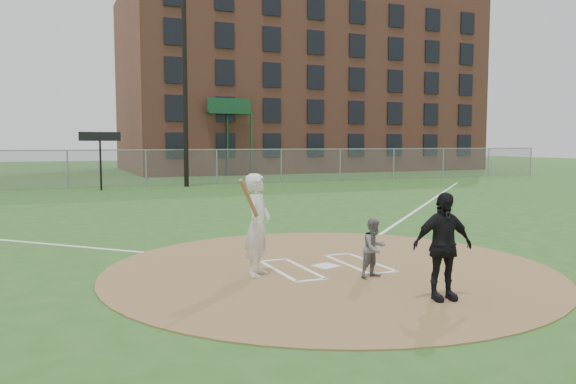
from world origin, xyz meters
name	(u,v)px	position (x,y,z in m)	size (l,w,h in m)	color
ground	(329,269)	(0.00, 0.00, 0.00)	(140.00, 140.00, 0.00)	#27541D
dirt_circle	(329,269)	(0.00, 0.00, 0.01)	(8.40, 8.40, 0.02)	olive
home_plate	(326,266)	(-0.01, 0.11, 0.03)	(0.41, 0.41, 0.03)	white
foul_line_first	(428,203)	(9.00, 9.00, 0.01)	(0.10, 24.00, 0.01)	white
catcher	(374,248)	(0.39, -0.96, 0.54)	(0.51, 0.39, 1.04)	slate
umpire	(443,246)	(0.59, -2.56, 0.83)	(0.95, 0.40, 1.63)	black
batters_boxes	(326,266)	(0.00, 0.15, 0.03)	(2.08, 1.88, 0.01)	white
batter_at_plate	(258,225)	(-1.44, -0.02, 0.93)	(0.92, 1.02, 1.82)	silver
outfield_fence	(146,168)	(0.00, 22.00, 1.02)	(56.08, 0.08, 2.03)	slate
brick_warehouse	(296,86)	(16.00, 37.96, 7.50)	(30.00, 17.17, 15.00)	#975341
light_pole	(185,64)	(2.00, 21.00, 6.61)	(1.20, 0.30, 12.22)	black
scoreboard_sign	(100,143)	(-2.50, 20.20, 2.39)	(2.00, 0.10, 2.93)	black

